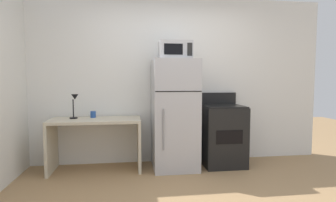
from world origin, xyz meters
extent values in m
cube|color=white|center=(0.00, 1.70, 1.30)|extent=(5.00, 0.10, 2.60)
cube|color=beige|center=(-1.13, 1.34, 0.73)|extent=(1.28, 0.57, 0.04)
cube|color=beige|center=(-1.75, 1.34, 0.35)|extent=(0.04, 0.57, 0.71)
cube|color=beige|center=(-0.51, 1.34, 0.35)|extent=(0.04, 0.57, 0.71)
cylinder|color=black|center=(-1.45, 1.41, 0.76)|extent=(0.11, 0.11, 0.02)
cylinder|color=black|center=(-1.45, 1.41, 0.90)|extent=(0.02, 0.02, 0.26)
cone|color=black|center=(-1.42, 1.39, 1.07)|extent=(0.10, 0.10, 0.08)
cylinder|color=#264C99|center=(-1.18, 1.48, 0.80)|extent=(0.08, 0.08, 0.09)
cube|color=#B7B7BC|center=(0.02, 1.30, 0.80)|extent=(0.65, 0.66, 1.60)
cube|color=black|center=(0.02, 0.97, 1.15)|extent=(0.63, 0.00, 0.01)
cylinder|color=gray|center=(-0.19, 0.96, 0.64)|extent=(0.02, 0.02, 0.56)
cube|color=#B7B7BC|center=(0.02, 1.28, 1.73)|extent=(0.46, 0.34, 0.26)
cube|color=black|center=(-0.03, 1.11, 1.73)|extent=(0.26, 0.01, 0.15)
cube|color=black|center=(0.20, 1.11, 1.73)|extent=(0.07, 0.01, 0.18)
cube|color=black|center=(0.76, 1.33, 0.45)|extent=(0.61, 0.60, 0.90)
cube|color=black|center=(0.76, 1.33, 0.91)|extent=(0.59, 0.58, 0.02)
cube|color=black|center=(0.76, 1.61, 1.01)|extent=(0.61, 0.04, 0.18)
cube|color=black|center=(0.76, 1.03, 0.50)|extent=(0.39, 0.01, 0.20)
camera|label=1|loc=(-0.63, -2.65, 1.32)|focal=29.27mm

